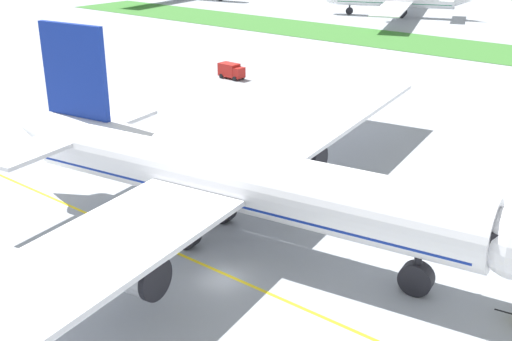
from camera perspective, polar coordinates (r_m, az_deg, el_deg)
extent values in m
plane|color=#9399A0|center=(55.36, -3.07, -9.80)|extent=(600.00, 600.00, 0.00)
cube|color=yellow|center=(55.87, -2.52, -9.46)|extent=(280.00, 0.36, 0.01)
cylinder|color=white|center=(58.17, -1.84, -0.68)|extent=(46.32, 12.84, 5.99)
cube|color=navy|center=(58.58, -1.83, -1.63)|extent=(44.44, 12.09, 0.72)
cone|color=white|center=(74.13, -18.96, 3.51)|extent=(7.28, 6.03, 5.09)
cube|color=navy|center=(67.65, -16.09, 8.63)|extent=(8.27, 1.84, 9.59)
cube|color=white|center=(74.12, -12.76, 4.53)|extent=(6.44, 10.24, 0.42)
cube|color=white|center=(66.36, -19.69, 1.73)|extent=(6.44, 10.24, 0.42)
cube|color=white|center=(79.16, 5.87, 4.82)|extent=(16.22, 42.40, 0.48)
cube|color=white|center=(44.31, -21.29, -11.14)|extent=(16.22, 42.40, 0.48)
cylinder|color=#B7BABF|center=(71.21, 3.68, 1.38)|extent=(6.12, 4.12, 3.30)
cylinder|color=black|center=(70.07, 5.76, 0.97)|extent=(1.01, 3.50, 3.46)
cylinder|color=#B7BABF|center=(49.58, -11.66, -8.72)|extent=(6.12, 4.12, 3.30)
cylinder|color=black|center=(47.94, -9.06, -9.67)|extent=(1.01, 3.50, 3.46)
cylinder|color=black|center=(53.75, 14.38, -8.37)|extent=(0.63, 0.63, 2.32)
cylinder|color=black|center=(54.33, 14.27, -9.43)|extent=(3.01, 1.69, 2.85)
cylinder|color=black|center=(64.08, -3.10, -2.55)|extent=(0.63, 0.63, 2.32)
cylinder|color=black|center=(64.57, -3.08, -3.49)|extent=(3.01, 1.69, 2.85)
cylinder|color=black|center=(59.45, -6.43, -4.70)|extent=(0.63, 0.63, 2.32)
cylinder|color=black|center=(59.98, -6.38, -5.69)|extent=(3.01, 1.69, 2.85)
cube|color=black|center=(50.53, 21.71, -5.05)|extent=(2.75, 4.76, 1.08)
sphere|color=black|center=(70.30, -12.74, 3.28)|extent=(0.42, 0.42, 0.42)
sphere|color=black|center=(67.81, -10.31, 2.79)|extent=(0.42, 0.42, 0.42)
sphere|color=black|center=(65.47, -7.70, 2.25)|extent=(0.42, 0.42, 0.42)
sphere|color=black|center=(63.27, -4.92, 1.67)|extent=(0.42, 0.42, 0.42)
sphere|color=black|center=(61.24, -1.93, 1.04)|extent=(0.42, 0.42, 0.42)
sphere|color=black|center=(59.40, 1.24, 0.37)|extent=(0.42, 0.42, 0.42)
sphere|color=black|center=(57.75, 4.60, -0.34)|extent=(0.42, 0.42, 0.42)
sphere|color=black|center=(56.33, 8.15, -1.09)|extent=(0.42, 0.42, 0.42)
sphere|color=black|center=(55.15, 11.87, -1.86)|extent=(0.42, 0.42, 0.42)
sphere|color=black|center=(54.21, 15.74, -2.67)|extent=(0.42, 0.42, 0.42)
cylinder|color=black|center=(53.75, 21.70, -11.83)|extent=(1.80, 0.39, 0.12)
cylinder|color=black|center=(62.98, -16.44, -6.14)|extent=(0.12, 0.12, 0.83)
cylinder|color=orange|center=(62.72, -16.63, -5.58)|extent=(0.10, 0.10, 0.53)
cylinder|color=black|center=(62.91, -16.28, -6.15)|extent=(0.12, 0.12, 0.83)
cylinder|color=orange|center=(62.55, -16.22, -5.61)|extent=(0.10, 0.10, 0.53)
cube|color=orange|center=(62.62, -16.43, -5.57)|extent=(0.50, 0.45, 0.59)
sphere|color=tan|center=(62.44, -16.47, -5.23)|extent=(0.23, 0.23, 0.23)
cube|color=#B21E19|center=(124.13, -2.45, 9.10)|extent=(3.99, 2.49, 2.46)
cube|color=#B21E19|center=(122.54, -1.58, 8.82)|extent=(1.58, 2.34, 1.96)
cube|color=#263347|center=(121.99, -1.33, 8.95)|extent=(0.13, 2.02, 0.86)
cylinder|color=black|center=(123.63, -1.20, 8.48)|extent=(0.91, 0.32, 0.90)
cylinder|color=black|center=(121.90, -1.95, 8.27)|extent=(0.91, 0.32, 0.90)
cylinder|color=black|center=(125.92, -2.40, 8.71)|extent=(0.91, 0.32, 0.90)
cylinder|color=black|center=(124.21, -3.16, 8.51)|extent=(0.91, 0.32, 0.90)
cube|color=#055938|center=(210.06, 12.37, 14.66)|extent=(34.79, 16.20, 0.57)
cone|color=white|center=(208.46, 18.18, 14.38)|extent=(6.31, 5.60, 4.05)
cube|color=white|center=(203.82, 16.89, 14.48)|extent=(6.42, 8.56, 0.33)
cube|color=white|center=(191.10, 12.18, 14.08)|extent=(18.95, 33.98, 0.38)
cylinder|color=#B7BABF|center=(198.77, 12.11, 13.95)|extent=(5.15, 4.01, 2.62)
cylinder|color=black|center=(199.06, 11.45, 14.01)|extent=(1.31, 2.72, 2.75)
cylinder|color=#B7BABF|center=(221.47, 12.94, 14.65)|extent=(5.15, 4.01, 2.62)
cylinder|color=black|center=(221.73, 12.34, 14.71)|extent=(1.31, 2.72, 2.75)
cylinder|color=black|center=(212.49, 8.45, 14.32)|extent=(0.50, 0.50, 1.85)
cylinder|color=black|center=(212.61, 8.44, 14.08)|extent=(2.48, 1.73, 2.27)
cylinder|color=black|center=(207.56, 13.05, 13.84)|extent=(0.50, 0.50, 1.85)
cylinder|color=black|center=(207.68, 13.03, 13.58)|extent=(2.48, 1.73, 2.27)
cylinder|color=black|center=(212.50, 13.21, 14.00)|extent=(0.50, 0.50, 1.85)
cylinder|color=black|center=(212.62, 13.19, 13.75)|extent=(2.48, 1.73, 2.27)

